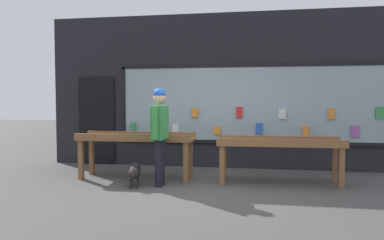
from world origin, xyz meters
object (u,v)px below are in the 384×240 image
(display_table_right, at_px, (279,147))
(small_dog, at_px, (134,172))
(display_table_left, at_px, (136,142))
(person_browsing, at_px, (160,128))

(display_table_right, xyz_separation_m, small_dog, (-2.57, -0.70, -0.42))
(display_table_left, relative_size, small_dog, 3.85)
(person_browsing, xyz_separation_m, small_dog, (-0.44, -0.14, -0.78))
(display_table_left, xyz_separation_m, person_browsing, (0.63, -0.56, 0.33))
(display_table_left, bearing_deg, person_browsing, -41.44)
(display_table_left, relative_size, display_table_right, 1.00)
(display_table_left, distance_m, person_browsing, 0.91)
(person_browsing, height_order, small_dog, person_browsing)
(person_browsing, bearing_deg, display_table_right, -75.32)
(small_dog, bearing_deg, display_table_left, 0.98)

